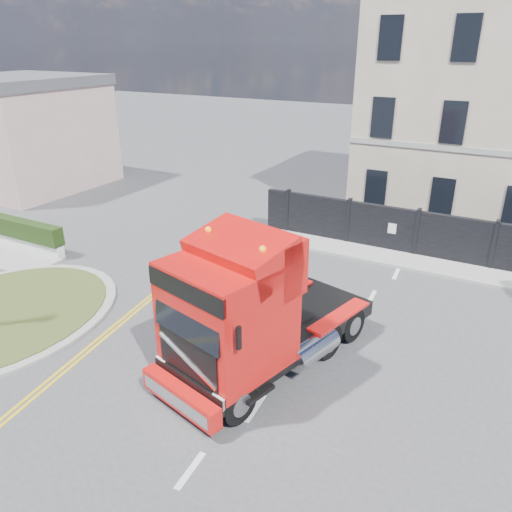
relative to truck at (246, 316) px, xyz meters
The scene contains 6 objects.
ground 3.05m from the truck, 136.86° to the left, with size 120.00×120.00×0.00m, color #424244.
seaside_bldg_pink 24.27m from the truck, 153.91° to the left, with size 8.00×8.00×6.00m, color #BA9591.
hoarding_fence 11.71m from the truck, 65.86° to the left, with size 18.80×0.25×2.00m.
georgian_building 19.06m from the truck, 76.90° to the left, with size 12.30×10.30×12.80m.
pavement_far 10.79m from the truck, 66.59° to the left, with size 20.00×1.60×0.12m, color gray.
truck is the anchor object (origin of this frame).
Camera 1 is at (7.45, -11.56, 8.53)m, focal length 35.00 mm.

